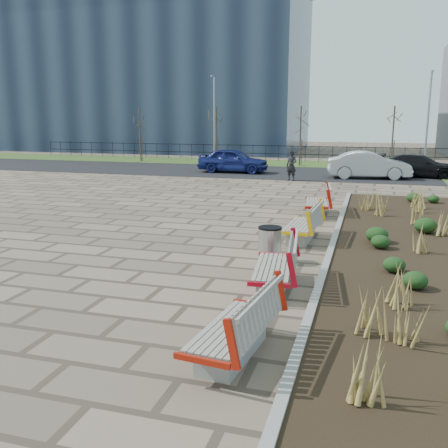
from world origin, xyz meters
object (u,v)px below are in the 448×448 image
(car_black, at_px, (419,166))
(lamp_east, at_px, (428,122))
(car_blue, at_px, (233,160))
(bench_b, at_px, (273,264))
(litter_bin, at_px, (270,245))
(bench_a, at_px, (232,324))
(pedestrian, at_px, (291,166))
(bench_c, at_px, (301,223))
(car_silver, at_px, (369,165))
(lamp_west, at_px, (214,121))
(bench_d, at_px, (316,200))

(car_black, bearing_deg, lamp_east, -1.38)
(car_blue, bearing_deg, bench_b, -161.75)
(litter_bin, distance_m, car_blue, 19.00)
(bench_a, relative_size, bench_b, 1.00)
(bench_b, height_order, pedestrian, pedestrian)
(car_black, bearing_deg, litter_bin, 173.64)
(litter_bin, xyz_separation_m, car_blue, (-5.88, 18.06, 0.33))
(litter_bin, bearing_deg, car_blue, 108.02)
(lamp_east, bearing_deg, bench_c, -103.70)
(car_silver, height_order, car_black, car_silver)
(litter_bin, distance_m, lamp_west, 24.47)
(bench_b, distance_m, pedestrian, 17.21)
(bench_d, relative_size, car_silver, 0.47)
(car_silver, bearing_deg, bench_a, 169.08)
(car_blue, height_order, car_silver, car_silver)
(bench_c, height_order, car_blue, car_blue)
(pedestrian, xyz_separation_m, lamp_east, (7.30, 7.57, 2.24))
(pedestrian, xyz_separation_m, car_black, (6.65, 3.57, -0.15))
(pedestrian, bearing_deg, bench_c, -59.69)
(bench_c, height_order, lamp_west, lamp_west)
(bench_a, height_order, bench_d, same)
(car_blue, bearing_deg, bench_a, -163.96)
(bench_c, xyz_separation_m, lamp_west, (-9.00, 20.51, 2.54))
(litter_bin, bearing_deg, car_black, 75.73)
(litter_bin, relative_size, lamp_east, 0.14)
(bench_d, xyz_separation_m, lamp_east, (5.00, 16.58, 2.54))
(bench_b, xyz_separation_m, pedestrian, (-2.30, 17.05, 0.30))
(litter_bin, distance_m, car_black, 19.37)
(bench_d, height_order, car_silver, car_silver)
(bench_d, xyz_separation_m, car_blue, (-6.31, 11.87, 0.25))
(lamp_west, bearing_deg, pedestrian, -48.48)
(litter_bin, bearing_deg, pedestrian, 97.02)
(bench_b, height_order, bench_c, same)
(bench_c, relative_size, car_black, 0.48)
(bench_d, relative_size, lamp_east, 0.35)
(lamp_west, bearing_deg, litter_bin, -69.38)
(bench_d, xyz_separation_m, car_silver, (1.65, 11.13, 0.25))
(bench_d, height_order, lamp_east, lamp_east)
(bench_d, height_order, lamp_west, lamp_west)
(bench_a, relative_size, lamp_west, 0.35)
(bench_c, xyz_separation_m, car_silver, (1.65, 15.05, 0.25))
(pedestrian, bearing_deg, lamp_west, 151.74)
(litter_bin, height_order, car_blue, car_blue)
(bench_b, height_order, litter_bin, bench_b)
(bench_b, bearing_deg, bench_c, 83.29)
(pedestrian, bearing_deg, bench_d, -55.46)
(bench_a, bearing_deg, bench_b, 96.59)
(car_blue, bearing_deg, pedestrian, -124.80)
(pedestrian, distance_m, lamp_west, 10.35)
(car_silver, bearing_deg, lamp_west, 56.22)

